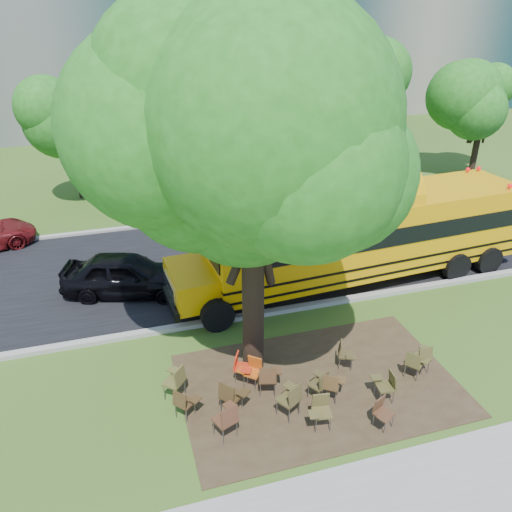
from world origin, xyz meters
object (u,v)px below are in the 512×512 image
object	(u,v)px
school_bus	(365,233)
chair_2	(291,397)
chair_1	(231,395)
chair_6	(387,383)
chair_8	(176,379)
chair_5	(382,411)
chair_0	(227,418)
chair_3	(320,408)
chair_9	(252,369)
chair_12	(344,353)
main_tree	(253,157)
chair_14	(184,401)
chair_13	(423,356)
chair_10	(241,365)
chair_15	(269,377)
chair_7	(415,362)
chair_4	(332,384)
black_car	(127,274)
chair_11	(320,382)

from	to	relation	value
school_bus	chair_2	distance (m)	7.45
chair_1	chair_6	bearing A→B (deg)	39.96
chair_1	chair_8	world-z (taller)	chair_8
chair_2	chair_5	bearing A→B (deg)	-56.81
chair_0	chair_3	size ratio (longest dim) A/B	1.12
chair_6	chair_9	size ratio (longest dim) A/B	1.04
chair_0	chair_12	world-z (taller)	chair_0
chair_9	main_tree	bearing A→B (deg)	-66.79
chair_5	chair_6	world-z (taller)	chair_6
chair_2	chair_6	xyz separation A→B (m)	(2.43, -0.15, -0.07)
main_tree	chair_6	xyz separation A→B (m)	(2.75, -2.20, -5.25)
chair_6	chair_9	xyz separation A→B (m)	(-2.99, 1.48, -0.02)
chair_8	chair_14	distance (m)	0.76
chair_2	chair_13	distance (m)	3.89
chair_10	chair_13	world-z (taller)	chair_13
chair_3	chair_15	bearing A→B (deg)	-49.86
chair_3	chair_7	world-z (taller)	chair_3
chair_4	chair_7	world-z (taller)	chair_4
chair_15	chair_1	bearing A→B (deg)	-145.50
chair_2	chair_13	world-z (taller)	chair_2
chair_4	chair_12	distance (m)	1.36
chair_4	chair_12	size ratio (longest dim) A/B	1.04
black_car	chair_10	bearing A→B (deg)	-138.56
chair_9	chair_12	distance (m)	2.54
chair_1	chair_14	size ratio (longest dim) A/B	1.13
chair_0	chair_14	xyz separation A→B (m)	(-0.83, 0.87, -0.09)
main_tree	chair_0	size ratio (longest dim) A/B	9.77
chair_5	chair_8	xyz separation A→B (m)	(-4.36, 2.32, 0.09)
school_bus	chair_11	world-z (taller)	school_bus
main_tree	chair_3	distance (m)	5.89
black_car	chair_15	bearing A→B (deg)	-136.85
chair_2	chair_4	xyz separation A→B (m)	(1.13, 0.21, -0.08)
school_bus	chair_15	bearing A→B (deg)	-140.35
chair_8	chair_10	xyz separation A→B (m)	(1.67, 0.12, -0.06)
chair_7	chair_13	distance (m)	0.34
chair_0	chair_5	distance (m)	3.53
chair_9	chair_13	world-z (taller)	chair_13
main_tree	chair_13	distance (m)	6.87
chair_0	chair_5	bearing A→B (deg)	-33.49
chair_0	chair_10	xyz separation A→B (m)	(0.77, 1.74, -0.08)
black_car	chair_7	bearing A→B (deg)	-117.16
chair_11	chair_13	distance (m)	2.96
chair_13	chair_1	bearing A→B (deg)	176.93
chair_1	chair_8	size ratio (longest dim) A/B	0.99
school_bus	chair_8	xyz separation A→B (m)	(-7.22, -4.21, -1.20)
chair_14	chair_9	bearing A→B (deg)	68.63
chair_8	chair_7	bearing A→B (deg)	-59.12
chair_9	chair_11	size ratio (longest dim) A/B	0.98
chair_6	chair_13	bearing A→B (deg)	-58.75
school_bus	chair_3	world-z (taller)	school_bus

